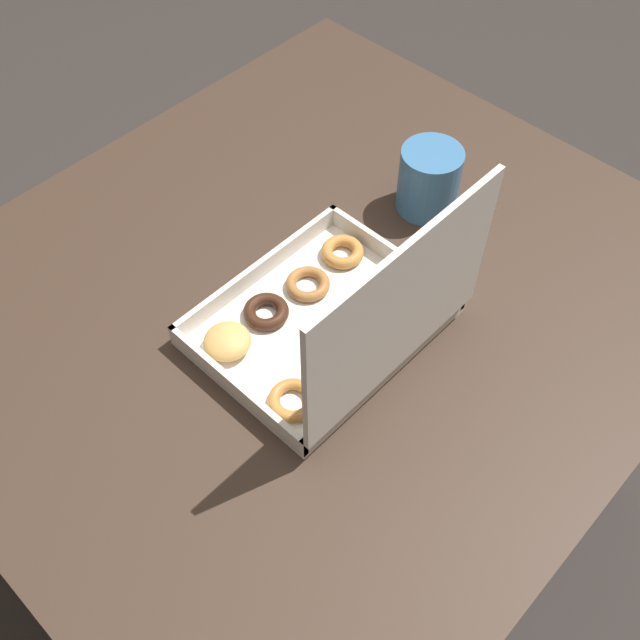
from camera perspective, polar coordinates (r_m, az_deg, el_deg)
name	(u,v)px	position (r m, az deg, el deg)	size (l,w,h in m)	color
ground_plane	(316,500)	(1.65, -0.34, -13.57)	(8.00, 8.00, 0.00)	#2D2826
dining_table	(314,331)	(1.12, -0.48, -0.85)	(1.03, 0.93, 0.71)	#38281E
donut_box	(339,319)	(0.95, 1.48, 0.09)	(0.31, 0.25, 0.26)	silver
coffee_mug	(429,179)	(1.13, 8.32, 10.58)	(0.09, 0.09, 0.10)	teal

